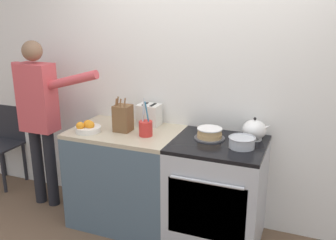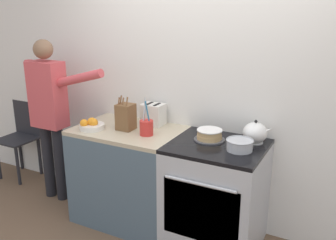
% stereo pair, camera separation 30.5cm
% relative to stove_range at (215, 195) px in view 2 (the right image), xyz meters
% --- Properties ---
extents(wall_back, '(8.00, 0.04, 2.60)m').
position_rel_stove_range_xyz_m(wall_back, '(-0.24, 0.35, 0.85)').
color(wall_back, silver).
rests_on(wall_back, ground_plane).
extents(counter_cabinet, '(0.94, 0.66, 0.89)m').
position_rel_stove_range_xyz_m(counter_cabinet, '(-0.84, 0.00, -0.00)').
color(counter_cabinet, '#4C6070').
rests_on(counter_cabinet, ground_plane).
extents(stove_range, '(0.74, 0.69, 0.89)m').
position_rel_stove_range_xyz_m(stove_range, '(0.00, 0.00, 0.00)').
color(stove_range, '#B7BABF').
rests_on(stove_range, ground_plane).
extents(layer_cake, '(0.25, 0.25, 0.09)m').
position_rel_stove_range_xyz_m(layer_cake, '(-0.10, 0.07, 0.49)').
color(layer_cake, '#4C4C51').
rests_on(layer_cake, stove_range).
extents(tea_kettle, '(0.24, 0.19, 0.19)m').
position_rel_stove_range_xyz_m(tea_kettle, '(0.25, 0.18, 0.53)').
color(tea_kettle, white).
rests_on(tea_kettle, stove_range).
extents(mixing_bowl, '(0.21, 0.21, 0.09)m').
position_rel_stove_range_xyz_m(mixing_bowl, '(0.19, -0.04, 0.49)').
color(mixing_bowl, '#B7BABF').
rests_on(mixing_bowl, stove_range).
extents(knife_block, '(0.14, 0.14, 0.31)m').
position_rel_stove_range_xyz_m(knife_block, '(-0.85, -0.02, 0.56)').
color(knife_block, brown).
rests_on(knife_block, counter_cabinet).
extents(utensil_crock, '(0.11, 0.11, 0.32)m').
position_rel_stove_range_xyz_m(utensil_crock, '(-0.61, -0.06, 0.52)').
color(utensil_crock, red).
rests_on(utensil_crock, counter_cabinet).
extents(fruit_bowl, '(0.22, 0.22, 0.11)m').
position_rel_stove_range_xyz_m(fruit_bowl, '(-1.12, -0.15, 0.49)').
color(fruit_bowl, silver).
rests_on(fruit_bowl, counter_cabinet).
extents(toaster, '(0.21, 0.16, 0.20)m').
position_rel_stove_range_xyz_m(toaster, '(-0.71, 0.22, 0.54)').
color(toaster, silver).
rests_on(toaster, counter_cabinet).
extents(person_baker, '(0.93, 0.20, 1.64)m').
position_rel_stove_range_xyz_m(person_baker, '(-1.75, -0.02, 0.53)').
color(person_baker, black).
rests_on(person_baker, ground_plane).
extents(dining_chair, '(0.40, 0.40, 0.87)m').
position_rel_stove_range_xyz_m(dining_chair, '(-2.49, 0.24, 0.06)').
color(dining_chair, '#232328').
rests_on(dining_chair, ground_plane).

